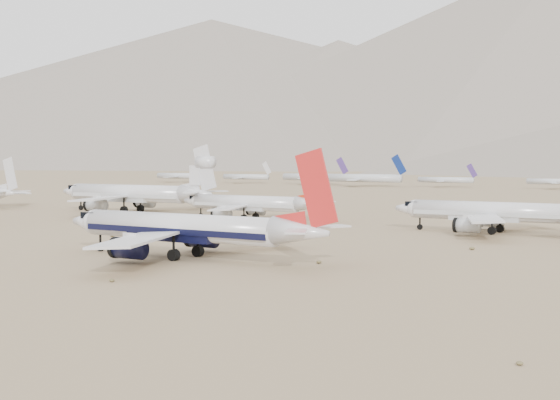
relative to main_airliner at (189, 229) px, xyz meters
name	(u,v)px	position (x,y,z in m)	size (l,w,h in m)	color
ground	(185,254)	(-4.66, 4.54, -4.72)	(7000.00, 7000.00, 0.00)	#7C6148
main_airliner	(189,229)	(0.00, 0.00, 0.00)	(48.69, 47.55, 17.18)	silver
row2_gold_tail	(499,213)	(28.66, 67.11, -0.28)	(44.64, 43.66, 15.89)	silver
row2_orange_tail	(252,204)	(-35.88, 69.77, -0.53)	(41.87, 40.96, 14.94)	silver
row2_white_trijet	(136,193)	(-79.43, 73.95, 0.97)	(55.48, 54.22, 19.66)	silver
distant_storage_row	(530,181)	(-29.21, 316.59, -0.24)	(525.89, 59.12, 16.04)	silver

